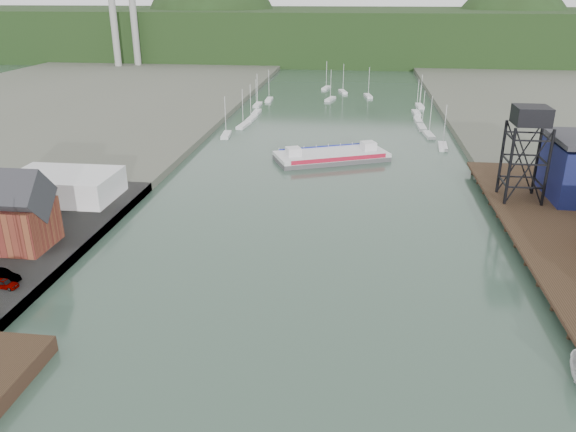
% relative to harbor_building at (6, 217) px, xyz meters
% --- Properties ---
extents(ground, '(600.00, 600.00, 0.00)m').
position_rel_harbor_building_xyz_m(ground, '(42.00, -30.00, -6.09)').
color(ground, '#2B4337').
rests_on(ground, ground).
extents(east_pier, '(14.00, 70.00, 2.45)m').
position_rel_harbor_building_xyz_m(east_pier, '(79.00, 15.00, -4.19)').
color(east_pier, black).
rests_on(east_pier, ground).
extents(harbor_building, '(12.20, 8.20, 8.90)m').
position_rel_harbor_building_xyz_m(harbor_building, '(0.00, 0.00, 0.00)').
color(harbor_building, '#541B18').
rests_on(harbor_building, west_quay).
extents(white_shed, '(18.00, 12.00, 4.50)m').
position_rel_harbor_building_xyz_m(white_shed, '(-2.00, 20.00, -2.24)').
color(white_shed, silver).
rests_on(white_shed, west_quay).
extents(lift_tower, '(6.50, 6.50, 16.00)m').
position_rel_harbor_building_xyz_m(lift_tower, '(77.00, 28.00, 9.56)').
color(lift_tower, black).
rests_on(lift_tower, east_pier).
extents(marina_sailboats, '(57.71, 92.65, 0.90)m').
position_rel_harbor_building_xyz_m(marina_sailboats, '(42.08, 108.46, -5.74)').
color(marina_sailboats, silver).
rests_on(marina_sailboats, ground).
extents(smokestacks, '(11.20, 8.20, 60.00)m').
position_rel_harbor_building_xyz_m(smokestacks, '(-64.00, 202.50, 23.91)').
color(smokestacks, gray).
rests_on(smokestacks, ground).
extents(distant_hills, '(500.00, 120.00, 80.00)m').
position_rel_harbor_building_xyz_m(distant_hills, '(38.02, 271.35, 4.29)').
color(distant_hills, black).
rests_on(distant_hills, ground).
extents(chain_ferry, '(26.88, 19.09, 3.60)m').
position_rel_harbor_building_xyz_m(chain_ferry, '(43.14, 55.09, -5.05)').
color(chain_ferry, '#4D4D50').
rests_on(chain_ferry, ground).
extents(car_west_a, '(3.64, 1.87, 1.19)m').
position_rel_harbor_building_xyz_m(car_west_a, '(6.37, -11.68, -3.89)').
color(car_west_a, '#999999').
rests_on(car_west_a, west_quay).
extents(car_west_b, '(4.81, 2.53, 1.51)m').
position_rel_harbor_building_xyz_m(car_west_b, '(5.15, -10.17, -3.73)').
color(car_west_b, '#999999').
rests_on(car_west_b, west_quay).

